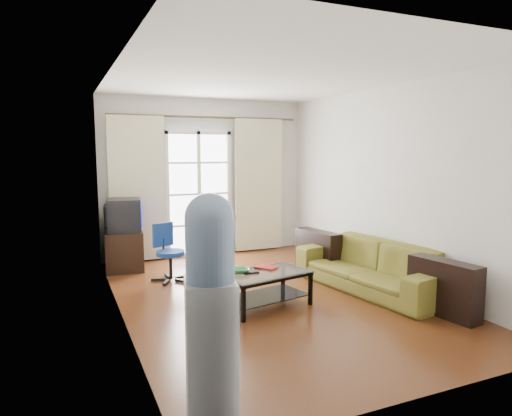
{
  "coord_description": "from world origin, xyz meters",
  "views": [
    {
      "loc": [
        -2.39,
        -5.03,
        1.84
      ],
      "look_at": [
        -0.03,
        0.35,
        1.08
      ],
      "focal_mm": 32.0,
      "sensor_mm": 36.0,
      "label": 1
    }
  ],
  "objects_px": {
    "sofa": "(371,266)",
    "crt_tv": "(123,215)",
    "task_chair": "(170,264)",
    "tv_stand": "(124,249)",
    "water_cooler": "(211,310)",
    "coffee_table": "(265,285)"
  },
  "relations": [
    {
      "from": "sofa",
      "to": "coffee_table",
      "type": "relative_size",
      "value": 2.03
    },
    {
      "from": "sofa",
      "to": "crt_tv",
      "type": "bearing_deg",
      "value": -138.35
    },
    {
      "from": "task_chair",
      "to": "sofa",
      "type": "bearing_deg",
      "value": -53.26
    },
    {
      "from": "tv_stand",
      "to": "task_chair",
      "type": "relative_size",
      "value": 1.02
    },
    {
      "from": "sofa",
      "to": "water_cooler",
      "type": "xyz_separation_m",
      "value": [
        -2.86,
        -2.06,
        0.51
      ]
    },
    {
      "from": "sofa",
      "to": "crt_tv",
      "type": "height_order",
      "value": "crt_tv"
    },
    {
      "from": "crt_tv",
      "to": "sofa",
      "type": "bearing_deg",
      "value": -31.31
    },
    {
      "from": "sofa",
      "to": "water_cooler",
      "type": "bearing_deg",
      "value": -62.63
    },
    {
      "from": "water_cooler",
      "to": "tv_stand",
      "type": "bearing_deg",
      "value": 102.01
    },
    {
      "from": "tv_stand",
      "to": "task_chair",
      "type": "distance_m",
      "value": 1.08
    },
    {
      "from": "tv_stand",
      "to": "water_cooler",
      "type": "bearing_deg",
      "value": -85.29
    },
    {
      "from": "coffee_table",
      "to": "tv_stand",
      "type": "height_order",
      "value": "tv_stand"
    },
    {
      "from": "sofa",
      "to": "task_chair",
      "type": "xyz_separation_m",
      "value": [
        -2.33,
        1.48,
        -0.08
      ]
    },
    {
      "from": "coffee_table",
      "to": "task_chair",
      "type": "bearing_deg",
      "value": 117.07
    },
    {
      "from": "sofa",
      "to": "task_chair",
      "type": "distance_m",
      "value": 2.76
    },
    {
      "from": "tv_stand",
      "to": "crt_tv",
      "type": "bearing_deg",
      "value": -85.2
    },
    {
      "from": "coffee_table",
      "to": "crt_tv",
      "type": "xyz_separation_m",
      "value": [
        -1.27,
        2.41,
        0.58
      ]
    },
    {
      "from": "sofa",
      "to": "crt_tv",
      "type": "relative_size",
      "value": 3.76
    },
    {
      "from": "crt_tv",
      "to": "water_cooler",
      "type": "bearing_deg",
      "value": -81.75
    },
    {
      "from": "water_cooler",
      "to": "task_chair",
      "type": "bearing_deg",
      "value": 93.9
    },
    {
      "from": "task_chair",
      "to": "water_cooler",
      "type": "relative_size",
      "value": 0.51
    },
    {
      "from": "coffee_table",
      "to": "crt_tv",
      "type": "height_order",
      "value": "crt_tv"
    }
  ]
}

